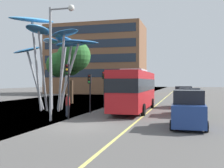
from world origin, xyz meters
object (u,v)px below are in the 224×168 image
object	(u,v)px
car_parked_near	(189,110)
street_lamp	(56,48)
pedestrian	(68,105)
traffic_light_kerb_far	(90,85)
red_bus	(134,88)
car_parked_mid	(189,102)
traffic_light_kerb_near	(68,80)
car_parked_far	(184,97)
traffic_light_island_mid	(104,81)
leaf_sculpture	(54,42)

from	to	relation	value
car_parked_near	street_lamp	distance (m)	9.66
pedestrian	traffic_light_kerb_far	bearing A→B (deg)	73.22
red_bus	car_parked_mid	bearing A→B (deg)	-18.61
red_bus	car_parked_near	xyz separation A→B (m)	(4.69, -7.98, -1.05)
traffic_light_kerb_near	car_parked_far	xyz separation A→B (m)	(7.90, 11.70, -1.83)
car_parked_near	street_lamp	world-z (taller)	street_lamp
car_parked_far	street_lamp	size ratio (longest dim) A/B	0.48
red_bus	car_parked_near	bearing A→B (deg)	-59.56
traffic_light_kerb_far	car_parked_near	distance (m)	10.08
red_bus	street_lamp	world-z (taller)	street_lamp
traffic_light_kerb_near	street_lamp	distance (m)	2.38
car_parked_near	car_parked_mid	world-z (taller)	car_parked_near
car_parked_mid	street_lamp	world-z (taller)	street_lamp
red_bus	car_parked_far	bearing A→B (deg)	48.78
pedestrian	car_parked_far	bearing A→B (deg)	49.08
car_parked_mid	street_lamp	distance (m)	11.44
car_parked_far	street_lamp	distance (m)	15.61
traffic_light_kerb_far	traffic_light_island_mid	world-z (taller)	traffic_light_island_mid
car_parked_near	leaf_sculpture	bearing A→B (deg)	150.14
car_parked_near	car_parked_far	bearing A→B (deg)	91.60
car_parked_mid	street_lamp	xyz separation A→B (m)	(-8.90, -5.95, 4.02)
traffic_light_kerb_near	car_parked_far	distance (m)	14.24
traffic_light_island_mid	car_parked_near	world-z (taller)	traffic_light_island_mid
red_bus	car_parked_far	distance (m)	6.66
traffic_light_kerb_near	car_parked_mid	distance (m)	10.01
traffic_light_kerb_near	pedestrian	size ratio (longest dim) A/B	2.26
pedestrian	car_parked_mid	bearing A→B (deg)	20.60
leaf_sculpture	traffic_light_kerb_far	distance (m)	5.93
traffic_light_kerb_near	pedestrian	world-z (taller)	traffic_light_kerb_near
car_parked_far	pedestrian	xyz separation A→B (m)	(-8.68, -10.01, -0.15)
red_bus	traffic_light_kerb_near	size ratio (longest dim) A/B	2.86
red_bus	car_parked_mid	world-z (taller)	red_bus
leaf_sculpture	car_parked_mid	distance (m)	13.60
red_bus	traffic_light_kerb_far	bearing A→B (deg)	-146.71
car_parked_mid	car_parked_far	world-z (taller)	car_parked_far
leaf_sculpture	car_parked_near	bearing A→B (deg)	-29.86
leaf_sculpture	traffic_light_kerb_near	size ratio (longest dim) A/B	2.31
traffic_light_kerb_near	traffic_light_kerb_far	size ratio (longest dim) A/B	1.19
pedestrian	traffic_light_island_mid	bearing A→B (deg)	88.02
traffic_light_kerb_near	car_parked_near	distance (m)	8.55
traffic_light_island_mid	street_lamp	xyz separation A→B (m)	(-0.04, -11.26, 2.29)
car_parked_far	pedestrian	distance (m)	13.25
pedestrian	traffic_light_kerb_near	bearing A→B (deg)	-65.27
leaf_sculpture	street_lamp	xyz separation A→B (m)	(3.52, -6.65, -1.45)
street_lamp	pedestrian	size ratio (longest dim) A/B	4.51
red_bus	car_parked_near	size ratio (longest dim) A/B	2.97
red_bus	car_parked_near	world-z (taller)	red_bus
leaf_sculpture	traffic_light_island_mid	world-z (taller)	leaf_sculpture
street_lamp	pedestrian	xyz separation A→B (m)	(-0.26, 2.50, -4.16)
street_lamp	red_bus	bearing A→B (deg)	61.65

